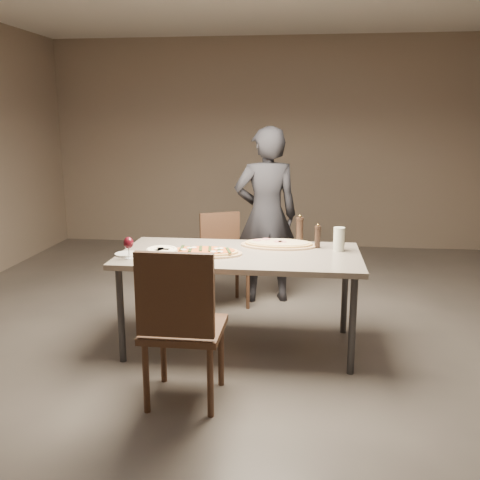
# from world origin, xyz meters

# --- Properties ---
(room) EXTENTS (7.00, 7.00, 7.00)m
(room) POSITION_xyz_m (0.00, 0.00, 1.40)
(room) COLOR #5B544E
(room) RESTS_ON ground
(dining_table) EXTENTS (1.80, 0.90, 0.75)m
(dining_table) POSITION_xyz_m (0.00, 0.00, 0.69)
(dining_table) COLOR gray
(dining_table) RESTS_ON ground
(zucchini_pizza) EXTENTS (0.56, 0.31, 0.05)m
(zucchini_pizza) POSITION_xyz_m (-0.26, -0.06, 0.77)
(zucchini_pizza) COLOR tan
(zucchini_pizza) RESTS_ON dining_table
(ham_pizza) EXTENTS (0.60, 0.33, 0.04)m
(ham_pizza) POSITION_xyz_m (0.28, 0.26, 0.77)
(ham_pizza) COLOR tan
(ham_pizza) RESTS_ON dining_table
(bread_basket) EXTENTS (0.23, 0.23, 0.08)m
(bread_basket) POSITION_xyz_m (-0.54, -0.25, 0.80)
(bread_basket) COLOR #F8EBC9
(bread_basket) RESTS_ON dining_table
(oil_dish) EXTENTS (0.14, 0.14, 0.02)m
(oil_dish) POSITION_xyz_m (-0.15, 0.01, 0.76)
(oil_dish) COLOR white
(oil_dish) RESTS_ON dining_table
(pepper_mill_left) EXTENTS (0.06, 0.06, 0.24)m
(pepper_mill_left) POSITION_xyz_m (0.44, 0.38, 0.86)
(pepper_mill_left) COLOR black
(pepper_mill_left) RESTS_ON dining_table
(pepper_mill_right) EXTENTS (0.05, 0.05, 0.19)m
(pepper_mill_right) POSITION_xyz_m (0.58, 0.24, 0.84)
(pepper_mill_right) COLOR black
(pepper_mill_right) RESTS_ON dining_table
(carafe) EXTENTS (0.09, 0.09, 0.18)m
(carafe) POSITION_xyz_m (0.74, 0.16, 0.84)
(carafe) COLOR silver
(carafe) RESTS_ON dining_table
(wine_glass) EXTENTS (0.07, 0.07, 0.16)m
(wine_glass) POSITION_xyz_m (-0.77, -0.27, 0.86)
(wine_glass) COLOR silver
(wine_glass) RESTS_ON dining_table
(side_plate) EXTENTS (0.17, 0.17, 0.01)m
(side_plate) POSITION_xyz_m (-0.83, -0.15, 0.76)
(side_plate) COLOR white
(side_plate) RESTS_ON dining_table
(chair_near) EXTENTS (0.48, 0.48, 1.01)m
(chair_near) POSITION_xyz_m (-0.25, -0.93, 0.57)
(chair_near) COLOR #432A1C
(chair_near) RESTS_ON ground
(chair_far) EXTENTS (0.54, 0.54, 0.86)m
(chair_far) POSITION_xyz_m (-0.28, 1.00, 0.48)
(chair_far) COLOR #432A1C
(chair_far) RESTS_ON ground
(diner) EXTENTS (0.69, 0.54, 1.67)m
(diner) POSITION_xyz_m (0.12, 1.12, 0.84)
(diner) COLOR black
(diner) RESTS_ON ground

